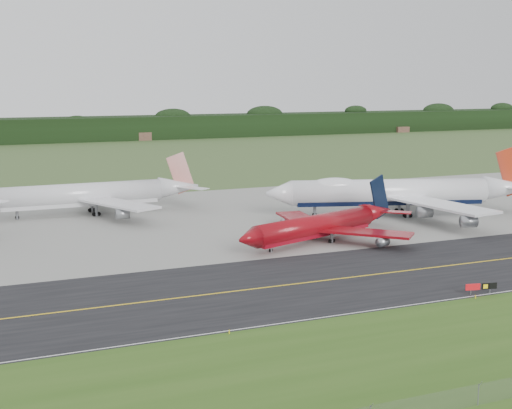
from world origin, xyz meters
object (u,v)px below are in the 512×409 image
object	(u,v)px
jet_ba_747	(398,192)
jet_star_tail	(93,195)
jet_red_737	(323,225)
taxiway_sign	(481,287)

from	to	relation	value
jet_ba_747	jet_star_tail	bearing A→B (deg)	156.35
jet_ba_747	jet_red_737	xyz separation A→B (m)	(-28.50, -17.10, -2.24)
jet_ba_747	taxiway_sign	distance (m)	61.82
jet_red_737	jet_ba_747	bearing A→B (deg)	30.96
jet_star_tail	taxiway_sign	bearing A→B (deg)	-64.22
jet_star_tail	jet_ba_747	bearing A→B (deg)	-23.65
taxiway_sign	jet_star_tail	bearing A→B (deg)	115.78
taxiway_sign	jet_ba_747	bearing A→B (deg)	67.56
jet_ba_747	taxiway_sign	bearing A→B (deg)	-112.44
jet_red_737	jet_star_tail	xyz separation A→B (m)	(-36.27, 45.46, 1.40)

